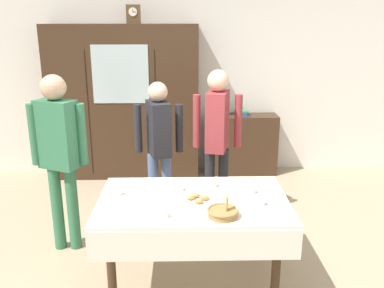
{
  "coord_description": "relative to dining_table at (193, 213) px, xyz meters",
  "views": [
    {
      "loc": [
        -0.07,
        -3.27,
        2.16
      ],
      "look_at": [
        0.0,
        0.2,
        1.11
      ],
      "focal_mm": 38.1,
      "sensor_mm": 36.0,
      "label": 1
    }
  ],
  "objects": [
    {
      "name": "mantel_clock",
      "position": [
        -0.72,
        2.59,
        1.6
      ],
      "size": [
        0.18,
        0.11,
        0.24
      ],
      "color": "brown",
      "rests_on": "wall_cabinet"
    },
    {
      "name": "spoon_back_edge",
      "position": [
        -0.36,
        -0.22,
        0.11
      ],
      "size": [
        0.12,
        0.02,
        0.01
      ],
      "color": "silver",
      "rests_on": "dining_table"
    },
    {
      "name": "book_stack",
      "position": [
        0.78,
        2.64,
        0.25
      ],
      "size": [
        0.17,
        0.21,
        0.08
      ],
      "color": "#2D5184",
      "rests_on": "bookshelf_low"
    },
    {
      "name": "wall_cabinet",
      "position": [
        -0.9,
        2.59,
        0.41
      ],
      "size": [
        2.06,
        0.46,
        2.12
      ],
      "color": "#3D2819",
      "rests_on": "ground"
    },
    {
      "name": "bookshelf_low",
      "position": [
        0.78,
        2.64,
        -0.22
      ],
      "size": [
        1.0,
        0.35,
        0.87
      ],
      "color": "#3D2819",
      "rests_on": "ground"
    },
    {
      "name": "pastry_plate",
      "position": [
        0.04,
        -0.02,
        0.12
      ],
      "size": [
        0.28,
        0.28,
        0.05
      ],
      "color": "white",
      "rests_on": "dining_table"
    },
    {
      "name": "person_near_right_end",
      "position": [
        -0.34,
        1.18,
        0.29
      ],
      "size": [
        0.52,
        0.4,
        1.56
      ],
      "color": "slate",
      "rests_on": "ground"
    },
    {
      "name": "tea_cup_near_right",
      "position": [
        0.49,
        0.13,
        0.14
      ],
      "size": [
        0.13,
        0.13,
        0.06
      ],
      "color": "white",
      "rests_on": "dining_table"
    },
    {
      "name": "person_by_cabinet",
      "position": [
        -1.23,
        0.58,
        0.4
      ],
      "size": [
        0.52,
        0.33,
        1.71
      ],
      "color": "#33704C",
      "rests_on": "ground"
    },
    {
      "name": "bread_basket",
      "position": [
        0.21,
        -0.28,
        0.14
      ],
      "size": [
        0.24,
        0.24,
        0.16
      ],
      "color": "#9E7542",
      "rests_on": "dining_table"
    },
    {
      "name": "tea_cup_center",
      "position": [
        -0.22,
        -0.3,
        0.14
      ],
      "size": [
        0.13,
        0.13,
        0.06
      ],
      "color": "white",
      "rests_on": "dining_table"
    },
    {
      "name": "dining_table",
      "position": [
        0.0,
        0.0,
        0.0
      ],
      "size": [
        1.55,
        0.97,
        0.76
      ],
      "color": "#3D2819",
      "rests_on": "ground"
    },
    {
      "name": "tea_cup_far_left",
      "position": [
        -0.62,
        0.11,
        0.14
      ],
      "size": [
        0.13,
        0.13,
        0.06
      ],
      "color": "silver",
      "rests_on": "dining_table"
    },
    {
      "name": "person_behind_table_left",
      "position": [
        0.28,
        1.14,
        0.38
      ],
      "size": [
        0.52,
        0.4,
        1.69
      ],
      "color": "#232328",
      "rests_on": "ground"
    },
    {
      "name": "back_wall",
      "position": [
        0.0,
        2.88,
        0.7
      ],
      "size": [
        6.4,
        0.1,
        2.7
      ],
      "primitive_type": "cube",
      "color": "silver",
      "rests_on": "ground"
    },
    {
      "name": "tea_cup_back_edge",
      "position": [
        -0.11,
        0.2,
        0.14
      ],
      "size": [
        0.13,
        0.13,
        0.06
      ],
      "color": "white",
      "rests_on": "dining_table"
    },
    {
      "name": "tea_cup_mid_left",
      "position": [
        0.18,
        0.27,
        0.14
      ],
      "size": [
        0.13,
        0.13,
        0.06
      ],
      "color": "silver",
      "rests_on": "dining_table"
    },
    {
      "name": "spoon_near_right",
      "position": [
        -0.23,
        0.29,
        0.11
      ],
      "size": [
        0.12,
        0.02,
        0.01
      ],
      "color": "silver",
      "rests_on": "dining_table"
    },
    {
      "name": "ground_plane",
      "position": [
        0.0,
        0.23,
        -0.65
      ],
      "size": [
        12.0,
        12.0,
        0.0
      ],
      "primitive_type": "plane",
      "color": "tan",
      "rests_on": "ground"
    },
    {
      "name": "tea_cup_far_right",
      "position": [
        0.53,
        -0.11,
        0.14
      ],
      "size": [
        0.13,
        0.13,
        0.06
      ],
      "color": "silver",
      "rests_on": "dining_table"
    }
  ]
}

